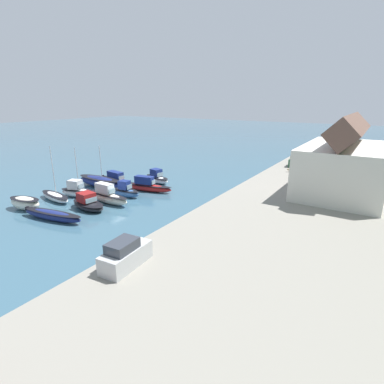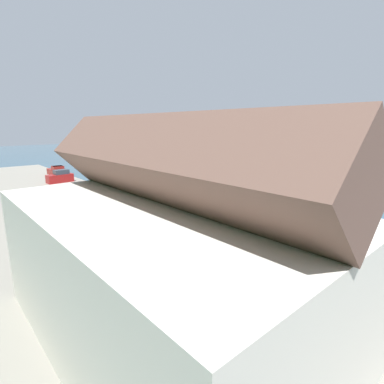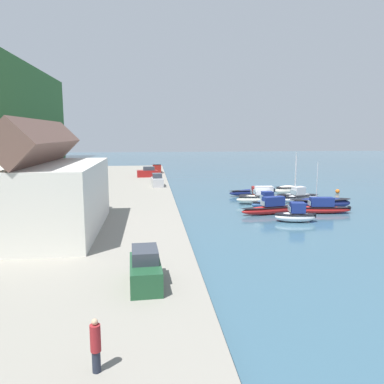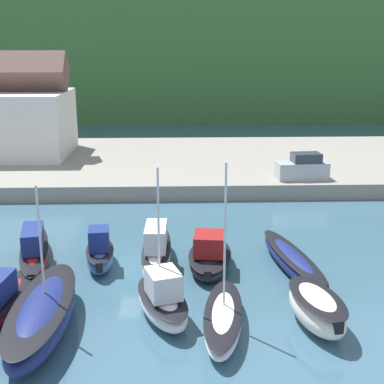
% 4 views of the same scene
% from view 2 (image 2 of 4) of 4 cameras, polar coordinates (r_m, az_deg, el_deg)
% --- Properties ---
extents(ground_plane, '(320.00, 320.00, 0.00)m').
position_cam_2_polar(ground_plane, '(43.96, 9.15, -1.94)').
color(ground_plane, '#385B70').
extents(quay_promenade, '(109.23, 22.26, 1.26)m').
position_cam_2_polar(quay_promenade, '(30.27, -21.25, -8.16)').
color(quay_promenade, gray).
rests_on(quay_promenade, ground_plane).
extents(harbor_clubhouse, '(16.20, 9.85, 10.16)m').
position_cam_2_polar(harbor_clubhouse, '(14.14, -5.24, -12.37)').
color(harbor_clubhouse, silver).
rests_on(harbor_clubhouse, quay_promenade).
extents(moored_boat_0, '(2.67, 5.00, 2.29)m').
position_cam_2_polar(moored_boat_0, '(39.05, 21.96, -3.32)').
color(moored_boat_0, white).
rests_on(moored_boat_0, ground_plane).
extents(moored_boat_1, '(3.10, 8.31, 2.24)m').
position_cam_2_polar(moored_boat_1, '(39.86, 15.33, -2.56)').
color(moored_boat_1, red).
rests_on(moored_boat_1, ground_plane).
extents(moored_boat_2, '(1.99, 4.37, 2.34)m').
position_cam_2_polar(moored_boat_2, '(42.35, 11.50, -1.42)').
color(moored_boat_2, '#33568E').
rests_on(moored_boat_2, ground_plane).
extents(moored_boat_3, '(1.78, 7.49, 2.61)m').
position_cam_2_polar(moored_boat_3, '(44.49, 8.52, -0.48)').
color(moored_boat_3, white).
rests_on(moored_boat_3, ground_plane).
extents(moored_boat_4, '(2.97, 5.68, 2.12)m').
position_cam_2_polar(moored_boat_4, '(46.52, 5.84, -0.09)').
color(moored_boat_4, black).
rests_on(moored_boat_4, ground_plane).
extents(moored_boat_5, '(2.85, 8.50, 1.09)m').
position_cam_2_polar(moored_boat_5, '(50.04, 2.50, 0.68)').
color(moored_boat_5, navy).
rests_on(moored_boat_5, ground_plane).
extents(moored_boat_6, '(2.71, 8.66, 2.07)m').
position_cam_2_polar(moored_boat_6, '(45.11, 19.94, -1.22)').
color(moored_boat_6, red).
rests_on(moored_boat_6, ground_plane).
extents(moored_boat_7, '(2.46, 8.65, 6.49)m').
position_cam_2_polar(moored_boat_7, '(47.31, 18.20, -0.31)').
color(moored_boat_7, navy).
rests_on(moored_boat_7, ground_plane).
extents(moored_boat_8, '(3.28, 5.22, 6.98)m').
position_cam_2_polar(moored_boat_8, '(49.04, 12.34, 0.49)').
color(moored_boat_8, silver).
rests_on(moored_boat_8, ground_plane).
extents(moored_boat_9, '(2.55, 6.65, 7.40)m').
position_cam_2_polar(moored_boat_9, '(51.56, 10.70, 0.77)').
color(moored_boat_9, white).
rests_on(moored_boat_9, ground_plane).
extents(moored_boat_10, '(2.65, 4.76, 1.65)m').
position_cam_2_polar(moored_boat_10, '(53.99, 7.19, 1.78)').
color(moored_boat_10, white).
rests_on(moored_boat_10, ground_plane).
extents(parked_car_1, '(4.33, 2.14, 2.16)m').
position_cam_2_polar(parked_car_1, '(44.34, -16.16, 0.74)').
color(parked_car_1, '#B7B7BC').
rests_on(parked_car_1, quay_promenade).
extents(parked_car_2, '(2.09, 4.32, 2.16)m').
position_cam_2_polar(parked_car_2, '(56.47, -23.82, 2.63)').
color(parked_car_2, maroon).
rests_on(parked_car_2, quay_promenade).
extents(pickup_truck_0, '(4.75, 2.05, 1.90)m').
position_cam_2_polar(pickup_truck_0, '(65.13, -24.42, 3.68)').
color(pickup_truck_0, maroon).
rests_on(pickup_truck_0, quay_promenade).
extents(mooring_buoy_0, '(0.71, 0.71, 0.71)m').
position_cam_2_polar(mooring_buoy_0, '(61.91, 12.25, 2.50)').
color(mooring_buoy_0, orange).
rests_on(mooring_buoy_0, ground_plane).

